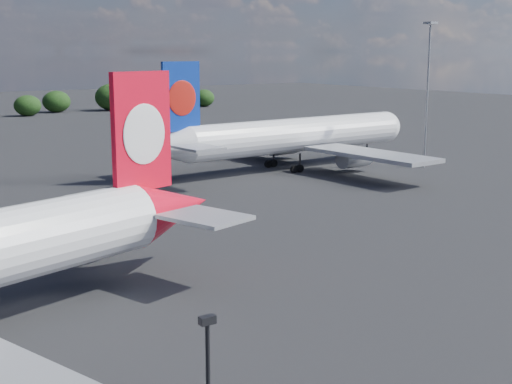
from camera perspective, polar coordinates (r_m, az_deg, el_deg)
china_southern_airliner at (r=112.35m, az=2.60°, el=4.44°), size 52.11×49.53×17.01m
floodlight_mast_near at (r=116.25m, az=13.61°, el=9.09°), size 1.60×1.60×22.86m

